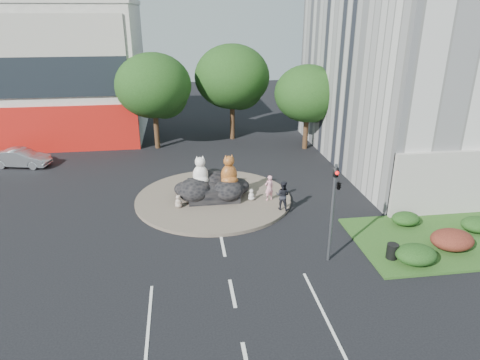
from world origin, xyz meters
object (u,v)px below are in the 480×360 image
at_px(pedestrian_dark, 283,195).
at_px(cat_white, 200,170).
at_px(kitten_white, 251,194).
at_px(cat_tabby, 229,170).
at_px(kitten_calico, 178,201).
at_px(litter_bin, 392,251).
at_px(pedestrian_pink, 269,188).
at_px(parked_car, 21,158).

bearing_deg(pedestrian_dark, cat_white, 2.48).
bearing_deg(kitten_white, pedestrian_dark, -94.76).
relative_size(cat_white, pedestrian_dark, 1.05).
height_order(cat_tabby, kitten_calico, cat_tabby).
xyz_separation_m(kitten_calico, litter_bin, (10.31, -7.21, -0.12)).
bearing_deg(litter_bin, kitten_calico, 145.04).
xyz_separation_m(cat_white, cat_tabby, (1.79, -0.31, 0.05)).
xyz_separation_m(cat_tabby, pedestrian_pink, (2.46, -0.78, -1.07)).
distance_m(cat_tabby, pedestrian_pink, 2.79).
relative_size(cat_tabby, pedestrian_pink, 1.20).
height_order(cat_white, litter_bin, cat_white).
bearing_deg(pedestrian_dark, kitten_white, -14.10).
xyz_separation_m(pedestrian_pink, pedestrian_dark, (0.53, -1.45, 0.07)).
distance_m(cat_white, litter_bin, 12.41).
xyz_separation_m(parked_car, litter_bin, (22.44, -16.90, -0.22)).
bearing_deg(parked_car, kitten_calico, -116.44).
distance_m(kitten_white, pedestrian_dark, 2.35).
height_order(cat_tabby, litter_bin, cat_tabby).
bearing_deg(pedestrian_pink, kitten_white, -29.61).
bearing_deg(cat_tabby, parked_car, 137.49).
xyz_separation_m(pedestrian_pink, parked_car, (-17.84, 9.42, -0.32)).
relative_size(cat_white, kitten_calico, 2.27).
distance_m(cat_tabby, litter_bin, 10.98).
xyz_separation_m(pedestrian_dark, parked_car, (-18.37, 10.87, -0.39)).
bearing_deg(parked_car, litter_bin, -114.80).
height_order(kitten_white, pedestrian_pink, pedestrian_pink).
bearing_deg(pedestrian_pink, pedestrian_dark, 88.59).
relative_size(kitten_calico, pedestrian_pink, 0.50).
height_order(kitten_white, pedestrian_dark, pedestrian_dark).
relative_size(pedestrian_pink, litter_bin, 2.19).
bearing_deg(kitten_white, litter_bin, -103.47).
xyz_separation_m(cat_tabby, kitten_calico, (-3.25, -1.05, -1.49)).
xyz_separation_m(cat_tabby, parked_car, (-15.38, 8.64, -1.39)).
bearing_deg(litter_bin, parked_car, 143.02).
bearing_deg(litter_bin, cat_white, 135.94).
distance_m(pedestrian_pink, litter_bin, 8.80).
bearing_deg(kitten_white, parked_car, 100.80).
relative_size(pedestrian_pink, parked_car, 0.38).
bearing_deg(cat_white, parked_car, 142.03).
relative_size(kitten_calico, parked_car, 0.19).
bearing_deg(cat_tabby, kitten_white, -37.80).
bearing_deg(cat_tabby, pedestrian_pink, -30.75).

